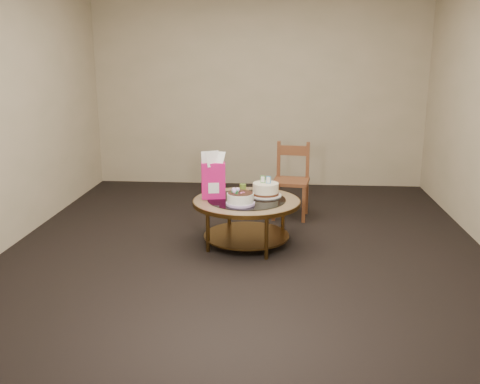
# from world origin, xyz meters

# --- Properties ---
(ground) EXTENTS (5.00, 5.00, 0.00)m
(ground) POSITION_xyz_m (0.00, 0.00, 0.00)
(ground) COLOR black
(ground) RESTS_ON ground
(room_walls) EXTENTS (4.52, 5.02, 2.61)m
(room_walls) POSITION_xyz_m (0.00, 0.00, 1.54)
(room_walls) COLOR #C3B093
(room_walls) RESTS_ON ground
(coffee_table) EXTENTS (1.02, 1.02, 0.46)m
(coffee_table) POSITION_xyz_m (0.00, -0.00, 0.38)
(coffee_table) COLOR #573B19
(coffee_table) RESTS_ON ground
(decorated_cake) EXTENTS (0.27, 0.27, 0.15)m
(decorated_cake) POSITION_xyz_m (-0.05, -0.18, 0.51)
(decorated_cake) COLOR #C5A1E4
(decorated_cake) RESTS_ON coffee_table
(cream_cake) EXTENTS (0.31, 0.31, 0.20)m
(cream_cake) POSITION_xyz_m (0.17, 0.14, 0.52)
(cream_cake) COLOR white
(cream_cake) RESTS_ON coffee_table
(gift_bag) EXTENTS (0.24, 0.19, 0.44)m
(gift_bag) POSITION_xyz_m (-0.32, 0.03, 0.68)
(gift_bag) COLOR #D71487
(gift_bag) RESTS_ON coffee_table
(pillar_candle) EXTENTS (0.13, 0.13, 0.09)m
(pillar_candle) POSITION_xyz_m (-0.05, 0.26, 0.49)
(pillar_candle) COLOR #DCBC5A
(pillar_candle) RESTS_ON coffee_table
(dining_chair) EXTENTS (0.43, 0.43, 0.83)m
(dining_chair) POSITION_xyz_m (0.44, 0.98, 0.42)
(dining_chair) COLOR brown
(dining_chair) RESTS_ON ground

